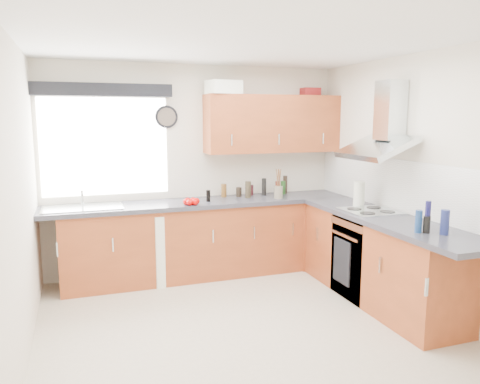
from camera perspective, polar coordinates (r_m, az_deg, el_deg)
name	(u,v)px	position (r m, az deg, el deg)	size (l,w,h in m)	color
ground_plane	(245,327)	(4.41, 0.58, -16.13)	(3.60, 3.60, 0.00)	beige
ceiling	(245,41)	(4.04, 0.64, 17.91)	(3.60, 3.60, 0.02)	white
wall_back	(195,169)	(5.75, -5.47, 2.76)	(3.60, 0.02, 2.50)	silver
wall_front	(365,244)	(2.46, 15.02, -6.09)	(3.60, 0.02, 2.50)	silver
wall_left	(16,204)	(3.84, -25.60, -1.28)	(0.02, 3.60, 2.50)	silver
wall_right	(416,182)	(4.94, 20.65, 1.18)	(0.02, 3.60, 2.50)	silver
window	(105,147)	(5.56, -16.10, 5.33)	(1.40, 0.02, 1.10)	white
window_blind	(103,90)	(5.47, -16.34, 11.87)	(1.50, 0.18, 0.14)	black
splashback	(395,185)	(5.18, 18.41, 0.85)	(0.01, 3.00, 0.54)	white
base_cab_back	(194,241)	(5.60, -5.63, -5.95)	(3.00, 0.58, 0.86)	brown
base_cab_corner	(315,230)	(6.15, 9.07, -4.66)	(0.60, 0.60, 0.86)	brown
base_cab_right	(378,260)	(5.06, 16.48, -7.97)	(0.58, 2.10, 0.86)	brown
worktop_back	(202,203)	(5.52, -4.67, -1.33)	(3.60, 0.62, 0.05)	#2D2E37
worktop_right	(389,220)	(4.82, 17.66, -3.26)	(0.62, 2.42, 0.05)	#2D2E37
sink	(83,204)	(5.34, -18.64, -1.43)	(0.84, 0.46, 0.10)	silver
oven	(369,257)	(5.17, 15.41, -7.60)	(0.56, 0.58, 0.85)	black
hob_plate	(371,211)	(5.05, 15.65, -2.25)	(0.52, 0.52, 0.01)	silver
extractor_hood	(383,128)	(5.02, 17.01, 7.44)	(0.52, 0.78, 0.66)	silver
upper_cabinets	(273,124)	(5.85, 4.03, 8.28)	(1.70, 0.35, 0.70)	brown
washing_machine	(170,245)	(5.56, -8.57, -6.39)	(0.55, 0.53, 0.81)	white
wall_clock	(167,117)	(5.61, -8.92, 9.04)	(0.26, 0.26, 0.04)	black
casserole	(224,87)	(5.59, -2.01, 12.64)	(0.37, 0.27, 0.15)	white
storage_box	(310,92)	(6.18, 8.53, 11.97)	(0.22, 0.19, 0.10)	maroon
utensil_pot	(278,192)	(5.68, 4.70, -0.03)	(0.11, 0.11, 0.15)	#736A57
kitchen_roll	(359,194)	(5.34, 14.31, -0.21)	(0.12, 0.12, 0.27)	white
tomato_cluster	(191,201)	(5.28, -5.96, -1.15)	(0.16, 0.16, 0.07)	#CD0403
jar_0	(208,196)	(5.45, -3.90, -0.47)	(0.05, 0.05, 0.13)	black
jar_1	(283,188)	(5.99, 5.26, 0.54)	(0.06, 0.06, 0.17)	#204A1A
jar_2	(285,185)	(6.02, 5.53, 0.90)	(0.05, 0.05, 0.23)	black
jar_3	(224,190)	(5.75, -1.99, 0.19)	(0.07, 0.07, 0.16)	brown
jar_4	(239,192)	(5.77, -0.14, 0.00)	(0.07, 0.07, 0.12)	black
jar_5	(248,190)	(5.68, 0.99, 0.29)	(0.07, 0.07, 0.20)	#31291B
jar_6	(251,190)	(5.89, 1.39, 0.24)	(0.05, 0.05, 0.13)	#341216
jar_7	(278,189)	(5.83, 4.62, 0.41)	(0.06, 0.06, 0.19)	#581E12
jar_8	(264,187)	(5.89, 2.94, 0.64)	(0.06, 0.06, 0.21)	black
bottle_0	(419,221)	(4.25, 20.94, -3.38)	(0.06, 0.06, 0.19)	navy
bottle_1	(427,225)	(4.28, 21.81, -3.70)	(0.06, 0.06, 0.14)	black
bottle_2	(445,222)	(4.26, 23.69, -3.40)	(0.07, 0.07, 0.21)	navy
bottle_3	(428,215)	(4.42, 21.91, -2.61)	(0.05, 0.05, 0.25)	#191852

